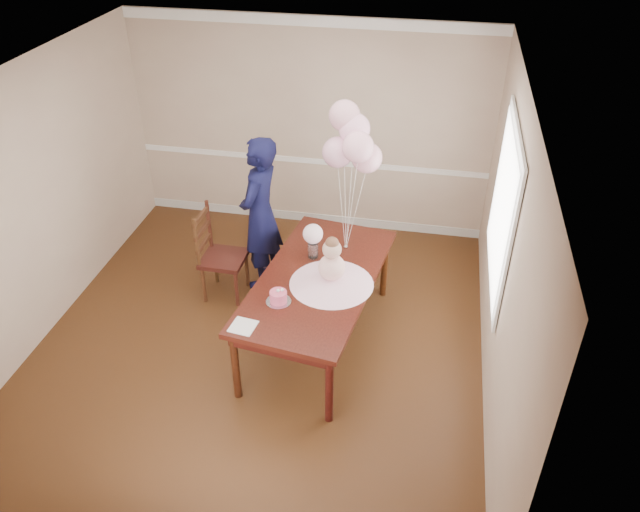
# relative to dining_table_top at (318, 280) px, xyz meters

# --- Properties ---
(floor) EXTENTS (4.50, 5.00, 0.00)m
(floor) POSITION_rel_dining_table_top_xyz_m (-0.57, -0.14, -0.77)
(floor) COLOR #361D0D
(floor) RESTS_ON ground
(ceiling) EXTENTS (4.50, 5.00, 0.02)m
(ceiling) POSITION_rel_dining_table_top_xyz_m (-0.57, -0.14, 1.93)
(ceiling) COLOR white
(ceiling) RESTS_ON wall_back
(wall_back) EXTENTS (4.50, 0.02, 2.70)m
(wall_back) POSITION_rel_dining_table_top_xyz_m (-0.57, 2.36, 0.58)
(wall_back) COLOR tan
(wall_back) RESTS_ON floor
(wall_front) EXTENTS (4.50, 0.02, 2.70)m
(wall_front) POSITION_rel_dining_table_top_xyz_m (-0.57, -2.64, 0.58)
(wall_front) COLOR tan
(wall_front) RESTS_ON floor
(wall_left) EXTENTS (0.02, 5.00, 2.70)m
(wall_left) POSITION_rel_dining_table_top_xyz_m (-2.82, -0.14, 0.58)
(wall_left) COLOR tan
(wall_left) RESTS_ON floor
(wall_right) EXTENTS (0.02, 5.00, 2.70)m
(wall_right) POSITION_rel_dining_table_top_xyz_m (1.68, -0.14, 0.58)
(wall_right) COLOR tan
(wall_right) RESTS_ON floor
(chair_rail_trim) EXTENTS (4.50, 0.02, 0.07)m
(chair_rail_trim) POSITION_rel_dining_table_top_xyz_m (-0.57, 2.35, 0.13)
(chair_rail_trim) COLOR white
(chair_rail_trim) RESTS_ON wall_back
(crown_molding) EXTENTS (4.50, 0.02, 0.12)m
(crown_molding) POSITION_rel_dining_table_top_xyz_m (-0.57, 2.35, 1.86)
(crown_molding) COLOR white
(crown_molding) RESTS_ON wall_back
(baseboard_trim) EXTENTS (4.50, 0.02, 0.12)m
(baseboard_trim) POSITION_rel_dining_table_top_xyz_m (-0.57, 2.35, -0.71)
(baseboard_trim) COLOR silver
(baseboard_trim) RESTS_ON floor
(window_frame) EXTENTS (0.02, 1.66, 1.56)m
(window_frame) POSITION_rel_dining_table_top_xyz_m (1.66, 0.36, 0.78)
(window_frame) COLOR white
(window_frame) RESTS_ON wall_right
(window_blinds) EXTENTS (0.01, 1.50, 1.40)m
(window_blinds) POSITION_rel_dining_table_top_xyz_m (1.64, 0.36, 0.78)
(window_blinds) COLOR white
(window_blinds) RESTS_ON wall_right
(dining_table_top) EXTENTS (1.35, 2.26, 0.05)m
(dining_table_top) POSITION_rel_dining_table_top_xyz_m (0.00, 0.00, 0.00)
(dining_table_top) COLOR black
(dining_table_top) RESTS_ON table_leg_fl
(table_apron) EXTENTS (1.23, 2.14, 0.11)m
(table_apron) POSITION_rel_dining_table_top_xyz_m (0.00, 0.00, -0.08)
(table_apron) COLOR black
(table_apron) RESTS_ON table_leg_fl
(table_leg_fl) EXTENTS (0.08, 0.08, 0.75)m
(table_leg_fl) POSITION_rel_dining_table_top_xyz_m (-0.58, -0.91, -0.40)
(table_leg_fl) COLOR black
(table_leg_fl) RESTS_ON floor
(table_leg_fr) EXTENTS (0.08, 0.08, 0.75)m
(table_leg_fr) POSITION_rel_dining_table_top_xyz_m (0.31, -1.03, -0.40)
(table_leg_fr) COLOR black
(table_leg_fr) RESTS_ON floor
(table_leg_bl) EXTENTS (0.08, 0.08, 0.75)m
(table_leg_bl) POSITION_rel_dining_table_top_xyz_m (-0.31, 1.03, -0.40)
(table_leg_bl) COLOR black
(table_leg_bl) RESTS_ON floor
(table_leg_br) EXTENTS (0.08, 0.08, 0.75)m
(table_leg_br) POSITION_rel_dining_table_top_xyz_m (0.58, 0.91, -0.40)
(table_leg_br) COLOR black
(table_leg_br) RESTS_ON floor
(baby_skirt) EXTENTS (0.91, 0.91, 0.11)m
(baby_skirt) POSITION_rel_dining_table_top_xyz_m (0.15, -0.07, 0.08)
(baby_skirt) COLOR #FFBBD8
(baby_skirt) RESTS_ON dining_table_top
(baby_torso) EXTENTS (0.26, 0.26, 0.26)m
(baby_torso) POSITION_rel_dining_table_top_xyz_m (0.15, -0.07, 0.22)
(baby_torso) COLOR #F79CBD
(baby_torso) RESTS_ON baby_skirt
(baby_head) EXTENTS (0.18, 0.18, 0.18)m
(baby_head) POSITION_rel_dining_table_top_xyz_m (0.15, -0.07, 0.42)
(baby_head) COLOR tan
(baby_head) RESTS_ON baby_torso
(baby_hair) EXTENTS (0.13, 0.13, 0.13)m
(baby_hair) POSITION_rel_dining_table_top_xyz_m (0.15, -0.07, 0.49)
(baby_hair) COLOR brown
(baby_hair) RESTS_ON baby_head
(cake_platter) EXTENTS (0.26, 0.26, 0.01)m
(cake_platter) POSITION_rel_dining_table_top_xyz_m (-0.28, -0.45, 0.03)
(cake_platter) COLOR #B7B6BB
(cake_platter) RESTS_ON dining_table_top
(birthday_cake) EXTENTS (0.18, 0.18, 0.11)m
(birthday_cake) POSITION_rel_dining_table_top_xyz_m (-0.28, -0.45, 0.09)
(birthday_cake) COLOR #DA4569
(birthday_cake) RESTS_ON cake_platter
(cake_flower_a) EXTENTS (0.03, 0.03, 0.03)m
(cake_flower_a) POSITION_rel_dining_table_top_xyz_m (-0.28, -0.45, 0.16)
(cake_flower_a) COLOR silver
(cake_flower_a) RESTS_ON birthday_cake
(cake_flower_b) EXTENTS (0.03, 0.03, 0.03)m
(cake_flower_b) POSITION_rel_dining_table_top_xyz_m (-0.24, -0.43, 0.16)
(cake_flower_b) COLOR white
(cake_flower_b) RESTS_ON birthday_cake
(rose_vase_near) EXTENTS (0.12, 0.12, 0.17)m
(rose_vase_near) POSITION_rel_dining_table_top_xyz_m (-0.11, 0.34, 0.11)
(rose_vase_near) COLOR silver
(rose_vase_near) RESTS_ON dining_table_top
(roses_near) EXTENTS (0.20, 0.20, 0.20)m
(roses_near) POSITION_rel_dining_table_top_xyz_m (-0.11, 0.34, 0.30)
(roses_near) COLOR #FED5DE
(roses_near) RESTS_ON rose_vase_near
(napkin) EXTENTS (0.24, 0.24, 0.01)m
(napkin) POSITION_rel_dining_table_top_xyz_m (-0.49, -0.85, 0.03)
(napkin) COLOR white
(napkin) RESTS_ON dining_table_top
(balloon_weight) EXTENTS (0.05, 0.05, 0.02)m
(balloon_weight) POSITION_rel_dining_table_top_xyz_m (0.19, 0.57, 0.04)
(balloon_weight) COLOR silver
(balloon_weight) RESTS_ON dining_table_top
(balloon_a) EXTENTS (0.30, 0.30, 0.30)m
(balloon_a) POSITION_rel_dining_table_top_xyz_m (0.08, 0.58, 1.09)
(balloon_a) COLOR #DB9BB7
(balloon_a) RESTS_ON balloon_ribbon_a
(balloon_b) EXTENTS (0.30, 0.30, 0.30)m
(balloon_b) POSITION_rel_dining_table_top_xyz_m (0.28, 0.50, 1.20)
(balloon_b) COLOR #FFB4CF
(balloon_b) RESTS_ON balloon_ribbon_b
(balloon_c) EXTENTS (0.30, 0.30, 0.30)m
(balloon_c) POSITION_rel_dining_table_top_xyz_m (0.22, 0.67, 1.31)
(balloon_c) COLOR #FFB4D8
(balloon_c) RESTS_ON balloon_ribbon_c
(balloon_d) EXTENTS (0.30, 0.30, 0.30)m
(balloon_d) POSITION_rel_dining_table_top_xyz_m (0.12, 0.71, 1.41)
(balloon_d) COLOR #DF9EB1
(balloon_d) RESTS_ON balloon_ribbon_d
(balloon_e) EXTENTS (0.30, 0.30, 0.30)m
(balloon_e) POSITION_rel_dining_table_top_xyz_m (0.36, 0.63, 1.04)
(balloon_e) COLOR #F9B0C7
(balloon_e) RESTS_ON balloon_ribbon_e
(balloon_ribbon_a) EXTENTS (0.10, 0.02, 0.89)m
(balloon_ribbon_a) POSITION_rel_dining_table_top_xyz_m (0.13, 0.57, 0.49)
(balloon_ribbon_a) COLOR silver
(balloon_ribbon_a) RESTS_ON balloon_weight
(balloon_ribbon_b) EXTENTS (0.10, 0.07, 1.00)m
(balloon_ribbon_b) POSITION_rel_dining_table_top_xyz_m (0.24, 0.53, 0.54)
(balloon_ribbon_b) COLOR white
(balloon_ribbon_b) RESTS_ON balloon_weight
(balloon_ribbon_c) EXTENTS (0.04, 0.10, 1.11)m
(balloon_ribbon_c) POSITION_rel_dining_table_top_xyz_m (0.20, 0.62, 0.59)
(balloon_ribbon_c) COLOR silver
(balloon_ribbon_c) RESTS_ON balloon_weight
(balloon_ribbon_d) EXTENTS (0.07, 0.12, 1.21)m
(balloon_ribbon_d) POSITION_rel_dining_table_top_xyz_m (0.15, 0.64, 0.65)
(balloon_ribbon_d) COLOR white
(balloon_ribbon_d) RESTS_ON balloon_weight
(balloon_ribbon_e) EXTENTS (0.16, 0.06, 0.83)m
(balloon_ribbon_e) POSITION_rel_dining_table_top_xyz_m (0.27, 0.60, 0.46)
(balloon_ribbon_e) COLOR white
(balloon_ribbon_e) RESTS_ON balloon_weight
(dining_chair_seat) EXTENTS (0.47, 0.47, 0.05)m
(dining_chair_seat) POSITION_rel_dining_table_top_xyz_m (-1.18, 0.58, -0.30)
(dining_chair_seat) COLOR black
(dining_chair_seat) RESTS_ON chair_leg_fl
(chair_leg_fl) EXTENTS (0.04, 0.04, 0.45)m
(chair_leg_fl) POSITION_rel_dining_table_top_xyz_m (-1.37, 0.40, -0.55)
(chair_leg_fl) COLOR #3C1E10
(chair_leg_fl) RESTS_ON floor
(chair_leg_fr) EXTENTS (0.04, 0.04, 0.45)m
(chair_leg_fr) POSITION_rel_dining_table_top_xyz_m (-0.99, 0.39, -0.55)
(chair_leg_fr) COLOR #3B1610
(chair_leg_fr) RESTS_ON floor
(chair_leg_bl) EXTENTS (0.04, 0.04, 0.45)m
(chair_leg_bl) POSITION_rel_dining_table_top_xyz_m (-1.37, 0.78, -0.55)
(chair_leg_bl) COLOR #361F0E
(chair_leg_bl) RESTS_ON floor
(chair_leg_br) EXTENTS (0.04, 0.04, 0.45)m
(chair_leg_br) POSITION_rel_dining_table_top_xyz_m (-0.98, 0.77, -0.55)
(chair_leg_br) COLOR #351A0E
(chair_leg_br) RESTS_ON floor
(chair_back_post_l) EXTENTS (0.04, 0.04, 0.59)m
(chair_back_post_l) POSITION_rel_dining_table_top_xyz_m (-1.39, 0.40, 0.01)
(chair_back_post_l) COLOR #3B2010
(chair_back_post_l) RESTS_ON dining_chair_seat
(chair_back_post_r) EXTENTS (0.04, 0.04, 0.59)m
(chair_back_post_r) POSITION_rel_dining_table_top_xyz_m (-1.39, 0.78, 0.01)
(chair_back_post_r) COLOR #36150E
(chair_back_post_r) RESTS_ON dining_chair_seat
(chair_slat_low) EXTENTS (0.04, 0.42, 0.05)m
(chair_slat_low) POSITION_rel_dining_table_top_xyz_m (-1.39, 0.59, -0.12)
(chair_slat_low) COLOR #381B0F
(chair_slat_low) RESTS_ON dining_chair_seat
(chair_slat_mid) EXTENTS (0.04, 0.42, 0.05)m
(chair_slat_mid) POSITION_rel_dining_table_top_xyz_m (-1.39, 0.59, 0.05)
(chair_slat_mid) COLOR #35190E
(chair_slat_mid) RESTS_ON dining_chair_seat
(chair_slat_top) EXTENTS (0.04, 0.42, 0.05)m
(chair_slat_top) POSITION_rel_dining_table_top_xyz_m (-1.39, 0.59, 0.22)
(chair_slat_top) COLOR #381D0F
(chair_slat_top) RESTS_ON dining_chair_seat
(woman) EXTENTS (0.53, 0.71, 1.80)m
(woman) POSITION_rel_dining_table_top_xyz_m (-0.83, 0.90, 0.13)
(woman) COLOR black
(woman) RESTS_ON floor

